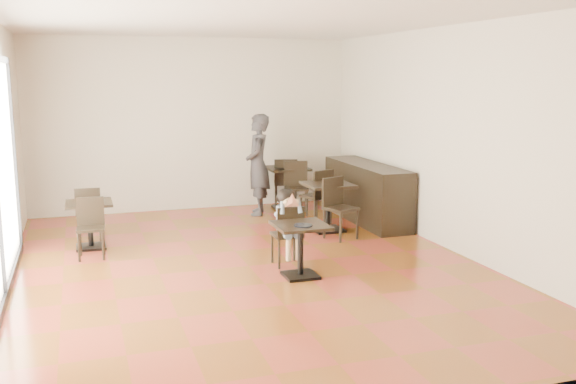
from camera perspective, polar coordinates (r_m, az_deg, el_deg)
name	(u,v)px	position (r m, az deg, el deg)	size (l,w,h in m)	color
floor	(249,266)	(8.61, -3.53, -6.58)	(6.00, 8.00, 0.01)	maroon
ceiling	(246,18)	(8.27, -3.78, 15.16)	(6.00, 8.00, 0.01)	silver
wall_back	(193,124)	(12.19, -8.42, 5.96)	(6.00, 0.01, 3.20)	beige
wall_front	(390,205)	(4.57, 9.09, -1.13)	(6.00, 0.01, 3.20)	beige
wall_right	(450,139)	(9.49, 14.22, 4.56)	(0.01, 8.00, 3.20)	beige
child_table	(300,251)	(8.06, 1.11, -5.23)	(0.64, 0.64, 0.68)	black
child_chair	(287,235)	(8.54, -0.10, -3.85)	(0.37, 0.37, 0.82)	black
child	(287,227)	(8.52, -0.11, -3.16)	(0.37, 0.51, 1.03)	gray
plate	(303,225)	(7.88, 1.36, -2.98)	(0.23, 0.23, 0.01)	black
pizza_slice	(291,202)	(8.26, 0.30, -0.91)	(0.24, 0.18, 0.06)	#D9B07D
adult_patron	(258,165)	(11.62, -2.69, 2.45)	(0.67, 0.44, 1.83)	#353539
cafe_table_mid	(328,207)	(10.44, 3.55, -1.36)	(0.74, 0.74, 0.79)	black
cafe_table_left	(90,225)	(9.82, -17.19, -2.83)	(0.65, 0.65, 0.69)	black
cafe_table_back	(287,188)	(12.17, -0.10, 0.36)	(0.75, 0.75, 0.80)	black
chair_mid_a	(316,196)	(10.93, 2.49, -0.40)	(0.42, 0.42, 0.94)	black
chair_mid_b	(341,209)	(9.92, 4.73, -1.51)	(0.42, 0.42, 0.94)	black
chair_left_a	(89,213)	(10.35, -17.27, -1.79)	(0.37, 0.37, 0.83)	black
chair_left_b	(91,229)	(9.27, -17.13, -3.15)	(0.37, 0.37, 0.83)	black
chair_back_a	(286,183)	(12.23, -0.22, 0.80)	(0.43, 0.43, 0.96)	black
chair_back_b	(296,189)	(11.64, 0.74, 0.31)	(0.43, 0.43, 0.96)	black
service_counter	(367,192)	(11.21, 7.00, -0.04)	(0.60, 2.40, 1.00)	black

